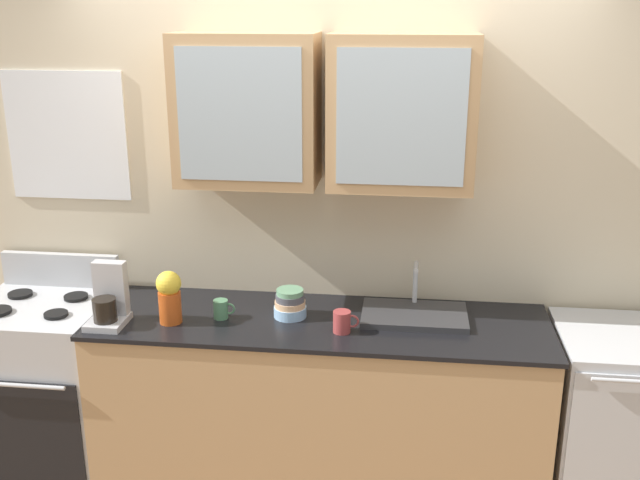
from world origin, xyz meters
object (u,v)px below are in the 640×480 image
Objects in this scene: stove_range at (48,387)px; cup_near_bowls at (221,309)px; bowl_stack at (290,304)px; coffee_maker at (109,301)px; sink_faucet at (414,314)px; vase at (169,296)px; dishwasher at (616,425)px; cup_near_sink at (342,322)px.

stove_range is 10.48× the size of cup_near_bowls.
coffee_maker reaches higher than bowl_stack.
stove_range is 1.93m from sink_faucet.
vase is at bearing -166.22° from bowl_stack.
dishwasher is (2.11, 0.11, -0.60)m from vase.
bowl_stack is at bearing 151.28° from cup_near_sink.
coffee_maker is (-1.43, -0.22, 0.09)m from sink_faucet.
bowl_stack is 0.33m from cup_near_bowls.
sink_faucet is at bearing 5.17° from bowl_stack.
cup_near_bowls is at bearing -172.99° from sink_faucet.
vase is at bearing 7.23° from coffee_maker.
cup_near_sink is 0.13× the size of dishwasher.
vase is 2.13× the size of cup_near_sink.
coffee_maker is (-1.10, -0.03, 0.06)m from cup_near_sink.
stove_range is at bearing 175.48° from cup_near_sink.
cup_near_bowls is at bearing -2.12° from stove_range.
dishwasher is at bearing -0.09° from stove_range.
cup_near_bowls is (0.23, 0.08, -0.09)m from vase.
cup_near_bowls is 0.37× the size of coffee_maker.
bowl_stack is at bearing 1.08° from stove_range.
dishwasher is (2.84, -0.00, -0.01)m from stove_range.
cup_near_bowls is 0.53m from coffee_maker.
bowl_stack is 1.65m from dishwasher.
coffee_maker is (-2.40, -0.14, 0.57)m from dishwasher.
bowl_stack is 0.17× the size of dishwasher.
stove_range is 1.19× the size of dishwasher.
coffee_maker is at bearing -171.06° from sink_faucet.
bowl_stack is 0.30m from cup_near_sink.
sink_faucet is 1.73× the size of coffee_maker.
coffee_maker is at bearing -176.59° from dishwasher.
sink_faucet is at bearing 175.16° from dishwasher.
dishwasher is 3.22× the size of coffee_maker.
vase is at bearing -177.11° from dishwasher.
vase is 0.29m from coffee_maker.
sink_faucet reaches higher than cup_near_bowls.
coffee_maker is at bearing -168.42° from bowl_stack.
sink_faucet is at bearing 8.94° from coffee_maker.
dishwasher is at bearing -4.84° from sink_faucet.
bowl_stack is at bearing 13.78° from vase.
bowl_stack is 0.85m from coffee_maker.
vase is at bearing -8.71° from stove_range.
vase reaches higher than cup_near_bowls.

